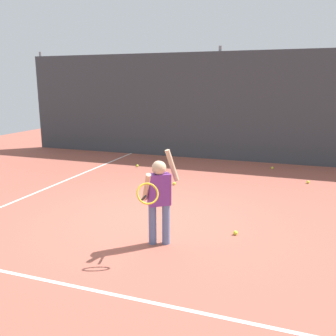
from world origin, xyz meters
TOP-DOWN VIEW (x-y plane):
  - ground_plane at (0.00, 0.00)m, footprint 20.00×20.00m
  - court_line_baseline at (0.00, -2.31)m, footprint 9.00×0.05m
  - court_line_sideline at (-2.81, 1.00)m, footprint 0.05×9.00m
  - back_fence_windscreen at (0.00, 5.21)m, footprint 12.61×0.08m
  - fence_post_0 at (-6.16, 5.27)m, footprint 0.09×0.09m
  - fence_post_1 at (0.00, 5.27)m, footprint 0.09×0.09m
  - tennis_player at (0.50, -0.96)m, footprint 0.48×0.86m
  - tennis_ball_0 at (-0.28, 2.05)m, footprint 0.07×0.07m
  - tennis_ball_1 at (2.55, 3.18)m, footprint 0.07×0.07m
  - tennis_ball_2 at (-1.81, 3.44)m, footprint 0.07×0.07m
  - tennis_ball_3 at (1.68, 4.39)m, footprint 0.07×0.07m
  - tennis_ball_4 at (1.47, -0.27)m, footprint 0.07×0.07m

SIDE VIEW (x-z plane):
  - ground_plane at x=0.00m, z-range 0.00..0.00m
  - court_line_baseline at x=0.00m, z-range 0.00..0.00m
  - court_line_sideline at x=-2.81m, z-range 0.00..0.00m
  - tennis_ball_0 at x=-0.28m, z-range 0.00..0.07m
  - tennis_ball_1 at x=2.55m, z-range 0.00..0.07m
  - tennis_ball_2 at x=-1.81m, z-range 0.00..0.07m
  - tennis_ball_3 at x=1.68m, z-range 0.00..0.07m
  - tennis_ball_4 at x=1.47m, z-range 0.00..0.07m
  - tennis_player at x=0.50m, z-range 0.05..1.40m
  - back_fence_windscreen at x=0.00m, z-range 0.00..3.11m
  - fence_post_0 at x=-6.16m, z-range 0.00..3.26m
  - fence_post_1 at x=0.00m, z-range 0.00..3.26m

